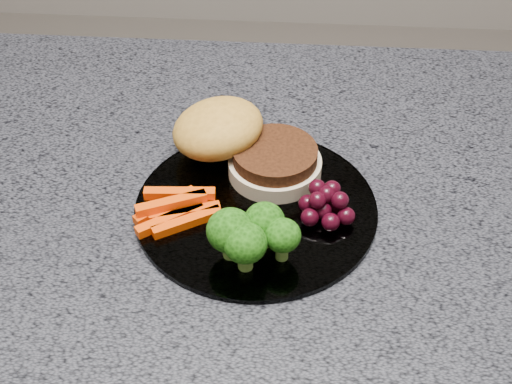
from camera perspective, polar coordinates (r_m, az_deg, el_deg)
countertop at (r=0.82m, az=-1.71°, el=0.02°), size 1.20×0.60×0.04m
plate at (r=0.77m, az=0.00°, el=-1.28°), size 0.26×0.26×0.01m
burger at (r=0.81m, az=-1.47°, el=3.92°), size 0.20×0.17×0.06m
carrot_sticks at (r=0.75m, az=-6.39°, el=-1.33°), size 0.09×0.08×0.02m
broccoli at (r=0.69m, az=-0.44°, el=-3.33°), size 0.09×0.07×0.06m
grape_bunch at (r=0.75m, az=5.63°, el=-0.94°), size 0.06×0.06×0.03m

